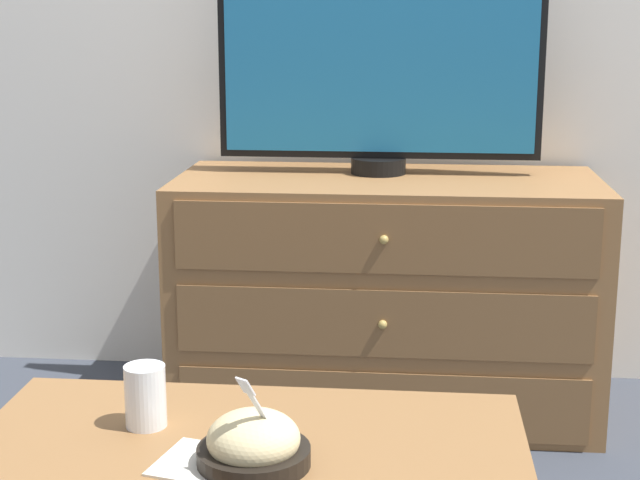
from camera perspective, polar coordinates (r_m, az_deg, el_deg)
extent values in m
plane|color=#383D47|center=(3.23, 5.81, -7.60)|extent=(12.00, 12.00, 0.00)
cube|color=olive|center=(2.84, 3.85, -3.20)|extent=(1.19, 0.53, 0.69)
cube|color=brown|center=(2.66, 3.60, -9.57)|extent=(1.10, 0.01, 0.18)
sphere|color=tan|center=(2.66, 3.59, -9.62)|extent=(0.02, 0.02, 0.02)
cube|color=brown|center=(2.58, 3.67, -4.89)|extent=(1.10, 0.01, 0.18)
sphere|color=tan|center=(2.58, 3.66, -4.93)|extent=(0.02, 0.02, 0.02)
cube|color=brown|center=(2.52, 3.74, 0.05)|extent=(1.10, 0.01, 0.18)
sphere|color=tan|center=(2.52, 3.74, 0.02)|extent=(0.02, 0.02, 0.02)
cylinder|color=black|center=(2.83, 3.41, 4.34)|extent=(0.16, 0.16, 0.05)
cube|color=black|center=(2.81, 3.50, 10.27)|extent=(0.92, 0.04, 0.54)
cube|color=#1E6B9E|center=(2.79, 3.49, 10.24)|extent=(0.88, 0.01, 0.50)
cube|color=olive|center=(1.73, -4.16, -11.71)|extent=(0.95, 0.48, 0.02)
cylinder|color=black|center=(1.62, -3.88, -12.43)|extent=(0.18, 0.18, 0.03)
ellipsoid|color=beige|center=(1.61, -3.89, -11.46)|extent=(0.15, 0.15, 0.09)
cube|color=white|center=(1.58, -3.29, -10.21)|extent=(0.06, 0.08, 0.13)
cube|color=white|center=(1.52, -4.35, -8.49)|extent=(0.03, 0.03, 0.03)
cylinder|color=#9E6638|center=(1.78, -10.09, -9.56)|extent=(0.07, 0.07, 0.07)
cylinder|color=white|center=(1.77, -10.12, -8.93)|extent=(0.07, 0.07, 0.11)
cube|color=silver|center=(1.64, -6.82, -12.72)|extent=(0.17, 0.17, 0.00)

